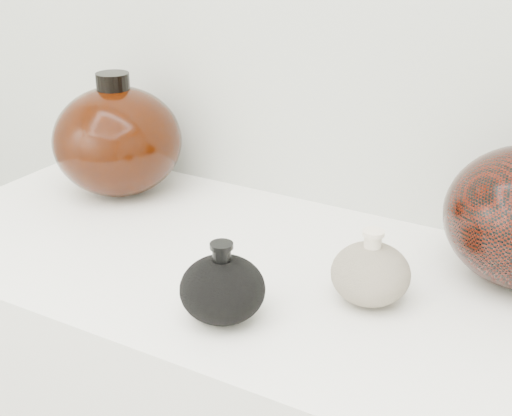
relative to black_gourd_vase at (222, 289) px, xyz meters
The scene contains 3 objects.
black_gourd_vase is the anchor object (origin of this frame).
cream_gourd_vase 0.19m from the black_gourd_vase, 42.35° to the left, with size 0.12×0.12×0.10m.
left_round_pot 0.47m from the black_gourd_vase, 145.39° to the left, with size 0.27×0.27×0.21m.
Camera 1 is at (0.40, 0.17, 1.39)m, focal length 50.00 mm.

